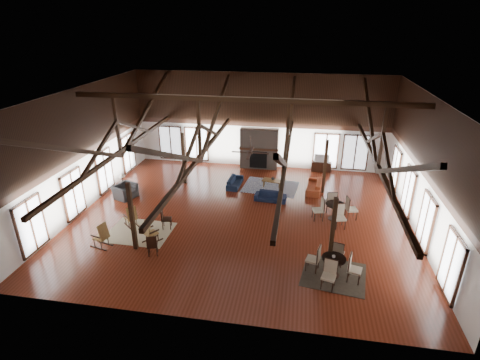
% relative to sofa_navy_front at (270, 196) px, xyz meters
% --- Properties ---
extents(floor, '(16.00, 16.00, 0.00)m').
position_rel_sofa_navy_front_xyz_m(floor, '(-1.20, -1.97, -0.24)').
color(floor, '#612214').
rests_on(floor, ground).
extents(ceiling, '(16.00, 14.00, 0.02)m').
position_rel_sofa_navy_front_xyz_m(ceiling, '(-1.20, -1.97, 5.76)').
color(ceiling, black).
rests_on(ceiling, wall_back).
extents(wall_back, '(16.00, 0.02, 6.00)m').
position_rel_sofa_navy_front_xyz_m(wall_back, '(-1.20, 5.03, 2.76)').
color(wall_back, white).
rests_on(wall_back, floor).
extents(wall_front, '(16.00, 0.02, 6.00)m').
position_rel_sofa_navy_front_xyz_m(wall_front, '(-1.20, -8.97, 2.76)').
color(wall_front, white).
rests_on(wall_front, floor).
extents(wall_left, '(0.02, 14.00, 6.00)m').
position_rel_sofa_navy_front_xyz_m(wall_left, '(-9.20, -1.97, 2.76)').
color(wall_left, white).
rests_on(wall_left, floor).
extents(wall_right, '(0.02, 14.00, 6.00)m').
position_rel_sofa_navy_front_xyz_m(wall_right, '(6.80, -1.97, 2.76)').
color(wall_right, white).
rests_on(wall_right, floor).
extents(roof_truss, '(15.60, 14.07, 3.14)m').
position_rel_sofa_navy_front_xyz_m(roof_truss, '(-1.20, -1.97, 3.79)').
color(roof_truss, '#301E0D').
rests_on(roof_truss, wall_back).
extents(post_grid, '(8.16, 7.16, 3.05)m').
position_rel_sofa_navy_front_xyz_m(post_grid, '(-1.20, -1.97, 1.28)').
color(post_grid, '#301E0D').
rests_on(post_grid, floor).
extents(fireplace, '(2.50, 0.69, 2.60)m').
position_rel_sofa_navy_front_xyz_m(fireplace, '(-1.20, 4.70, 1.05)').
color(fireplace, '#6B5C51').
rests_on(fireplace, floor).
extents(ceiling_fan, '(1.60, 1.60, 0.75)m').
position_rel_sofa_navy_front_xyz_m(ceiling_fan, '(-0.70, -2.97, 3.49)').
color(ceiling_fan, black).
rests_on(ceiling_fan, roof_truss).
extents(sofa_navy_front, '(1.72, 0.79, 0.49)m').
position_rel_sofa_navy_front_xyz_m(sofa_navy_front, '(0.00, 0.00, 0.00)').
color(sofa_navy_front, '#131B34').
rests_on(sofa_navy_front, floor).
extents(sofa_navy_left, '(1.73, 0.76, 0.49)m').
position_rel_sofa_navy_front_xyz_m(sofa_navy_left, '(-2.21, 1.57, 0.00)').
color(sofa_navy_left, black).
rests_on(sofa_navy_left, floor).
extents(sofa_orange, '(2.05, 0.97, 0.58)m').
position_rel_sofa_navy_front_xyz_m(sofa_orange, '(2.31, 1.68, 0.05)').
color(sofa_orange, maroon).
rests_on(sofa_orange, floor).
extents(coffee_table, '(1.15, 0.73, 0.41)m').
position_rel_sofa_navy_front_xyz_m(coffee_table, '(-0.09, 1.84, 0.11)').
color(coffee_table, brown).
rests_on(coffee_table, floor).
extents(vase, '(0.21, 0.21, 0.21)m').
position_rel_sofa_navy_front_xyz_m(vase, '(-0.04, 1.89, 0.27)').
color(vase, '#B2B2B2').
rests_on(vase, coffee_table).
extents(armchair, '(1.41, 1.33, 0.74)m').
position_rel_sofa_navy_front_xyz_m(armchair, '(-7.83, -0.92, 0.12)').
color(armchair, '#292A2C').
rests_on(armchair, floor).
extents(side_table_lamp, '(0.43, 0.43, 1.10)m').
position_rel_sofa_navy_front_xyz_m(side_table_lamp, '(-8.30, -0.13, 0.17)').
color(side_table_lamp, black).
rests_on(side_table_lamp, floor).
extents(rocking_chair_a, '(0.89, 0.86, 1.04)m').
position_rel_sofa_navy_front_xyz_m(rocking_chair_a, '(-6.14, -3.77, 0.25)').
color(rocking_chair_a, olive).
rests_on(rocking_chair_a, floor).
extents(rocking_chair_b, '(0.83, 0.91, 1.05)m').
position_rel_sofa_navy_front_xyz_m(rocking_chair_b, '(-4.79, -4.90, 0.25)').
color(rocking_chair_b, olive).
rests_on(rocking_chair_b, floor).
extents(rocking_chair_c, '(0.97, 0.67, 1.13)m').
position_rel_sofa_navy_front_xyz_m(rocking_chair_c, '(-6.62, -5.58, 0.29)').
color(rocking_chair_c, olive).
rests_on(rocking_chair_c, floor).
extents(side_chair_a, '(0.52, 0.52, 1.03)m').
position_rel_sofa_navy_front_xyz_m(side_chair_a, '(-4.57, -3.66, 0.36)').
color(side_chair_a, black).
rests_on(side_chair_a, floor).
extents(side_chair_b, '(0.51, 0.51, 0.97)m').
position_rel_sofa_navy_front_xyz_m(side_chair_b, '(-4.28, -5.85, 0.32)').
color(side_chair_b, black).
rests_on(side_chair_b, floor).
extents(cafe_table_near, '(2.14, 2.14, 1.09)m').
position_rel_sofa_navy_front_xyz_m(cafe_table_near, '(2.91, -5.94, 0.30)').
color(cafe_table_near, black).
rests_on(cafe_table_near, floor).
extents(cafe_table_far, '(2.22, 2.22, 1.13)m').
position_rel_sofa_navy_front_xyz_m(cafe_table_far, '(3.24, -1.48, 0.32)').
color(cafe_table_far, black).
rests_on(cafe_table_far, floor).
extents(cup_near, '(0.16, 0.16, 0.10)m').
position_rel_sofa_navy_front_xyz_m(cup_near, '(2.89, -5.92, 0.59)').
color(cup_near, '#B2B2B2').
rests_on(cup_near, cafe_table_near).
extents(cup_far, '(0.12, 0.12, 0.09)m').
position_rel_sofa_navy_front_xyz_m(cup_far, '(3.22, -1.57, 0.62)').
color(cup_far, '#B2B2B2').
rests_on(cup_far, cafe_table_far).
extents(tv_console, '(1.22, 0.46, 0.61)m').
position_rel_sofa_navy_front_xyz_m(tv_console, '(2.79, 4.78, 0.06)').
color(tv_console, black).
rests_on(tv_console, floor).
extents(television, '(0.91, 0.20, 0.52)m').
position_rel_sofa_navy_front_xyz_m(television, '(2.79, 4.78, 0.63)').
color(television, '#B2B2B2').
rests_on(television, tv_console).
extents(rug_tan, '(2.89, 2.30, 0.01)m').
position_rel_sofa_navy_front_xyz_m(rug_tan, '(-5.59, -4.21, -0.24)').
color(rug_tan, tan).
rests_on(rug_tan, floor).
extents(rug_navy, '(3.29, 2.61, 0.01)m').
position_rel_sofa_navy_front_xyz_m(rug_navy, '(-0.16, 1.76, -0.24)').
color(rug_navy, '#1C244E').
rests_on(rug_navy, floor).
extents(rug_dark, '(2.62, 2.44, 0.01)m').
position_rel_sofa_navy_front_xyz_m(rug_dark, '(2.97, -5.90, -0.24)').
color(rug_dark, black).
rests_on(rug_dark, floor).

